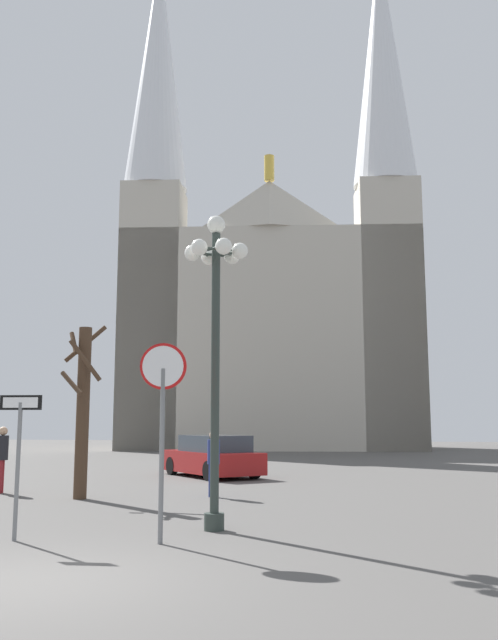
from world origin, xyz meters
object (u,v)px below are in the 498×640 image
cathedral (271,292)px  parked_car_near_red (213,457)px  stop_sign (163,402)px  street_lamp (216,317)px  bare_tree (82,406)px  pedestrian_standing (214,457)px  one_way_arrow_sign (19,446)px  pedestrian_walking (2,452)px

cathedral → parked_car_near_red: cathedral is taller
stop_sign → street_lamp: size_ratio=0.55×
bare_tree → pedestrian_standing: size_ratio=2.67×
stop_sign → pedestrian_standing: 6.84m
one_way_arrow_sign → pedestrian_walking: size_ratio=1.32×
street_lamp → cathedral: bearing=96.5°
one_way_arrow_sign → parked_car_near_red: 13.16m
bare_tree → street_lamp: bearing=-43.9°
one_way_arrow_sign → street_lamp: street_lamp is taller
parked_car_near_red → pedestrian_walking: (-4.40, -6.35, 0.40)m
bare_tree → parked_car_near_red: size_ratio=0.98×
stop_sign → pedestrian_standing: stop_sign is taller
stop_sign → one_way_arrow_sign: (-2.41, -0.14, -0.71)m
one_way_arrow_sign → pedestrian_walking: (-4.13, 6.78, -0.43)m
cathedral → street_lamp: 36.74m
parked_car_near_red → pedestrian_standing: 6.47m
bare_tree → cathedral: bearing=89.3°
street_lamp → bare_tree: size_ratio=1.29×
cathedral → pedestrian_walking: cathedral is taller
stop_sign → street_lamp: (0.54, 1.46, 1.61)m
bare_tree → pedestrian_walking: size_ratio=2.52×
street_lamp → parked_car_near_red: street_lamp is taller
cathedral → one_way_arrow_sign: (1.10, -37.36, -9.69)m
cathedral → street_lamp: size_ratio=6.56×
street_lamp → stop_sign: bearing=-110.4°
one_way_arrow_sign → parked_car_near_red: one_way_arrow_sign is taller
cathedral → street_lamp: bearing=-83.5°
street_lamp → pedestrian_walking: street_lamp is taller
street_lamp → parked_car_near_red: bearing=103.1°
cathedral → pedestrian_walking: (-3.04, -30.58, -10.12)m
stop_sign → parked_car_near_red: stop_sign is taller
bare_tree → pedestrian_standing: bare_tree is taller
stop_sign → pedestrian_standing: (-0.67, 6.70, -1.21)m
parked_car_near_red → one_way_arrow_sign: bearing=-91.2°
stop_sign → bare_tree: bare_tree is taller
parked_car_near_red → pedestrian_standing: bearing=-76.8°
one_way_arrow_sign → parked_car_near_red: (0.27, 13.13, -0.84)m
parked_car_near_red → street_lamp: bearing=-76.9°
parked_car_near_red → pedestrian_standing: (1.47, -6.29, 0.34)m
stop_sign → pedestrian_standing: bearing=95.7°
cathedral → stop_sign: bearing=-84.6°
one_way_arrow_sign → street_lamp: (2.95, 1.59, 2.31)m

